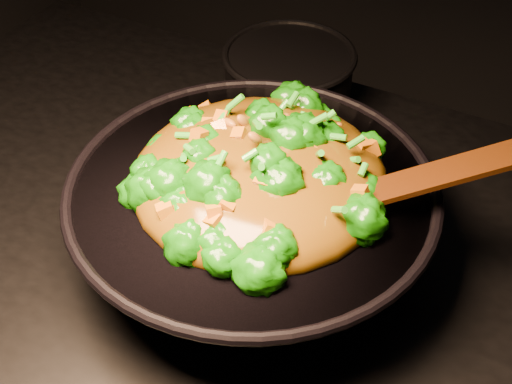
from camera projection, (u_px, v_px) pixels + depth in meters
The scene contains 4 objects.
wok at pixel (252, 224), 0.88m from camera, with size 0.43×0.43×0.12m, color black, non-canonical shape.
stir_fry at pixel (259, 147), 0.81m from camera, with size 0.31×0.31×0.11m, color #156E07, non-canonical shape.
spatula at pixel (421, 180), 0.78m from camera, with size 0.26×0.04×0.01m, color #3A1907.
back_pot at pixel (288, 83), 1.12m from camera, with size 0.20×0.20×0.11m, color black.
Camera 1 is at (0.36, -0.54, 1.59)m, focal length 50.00 mm.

